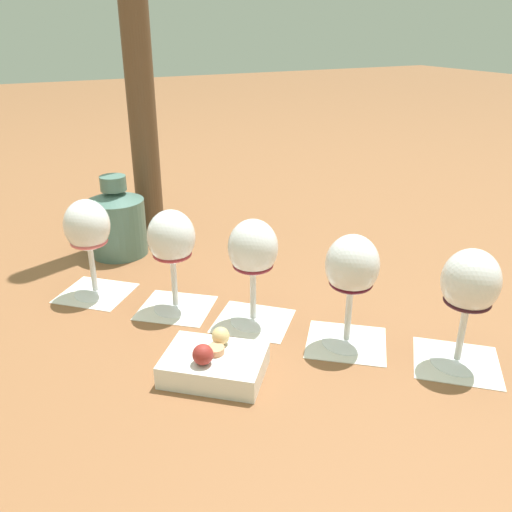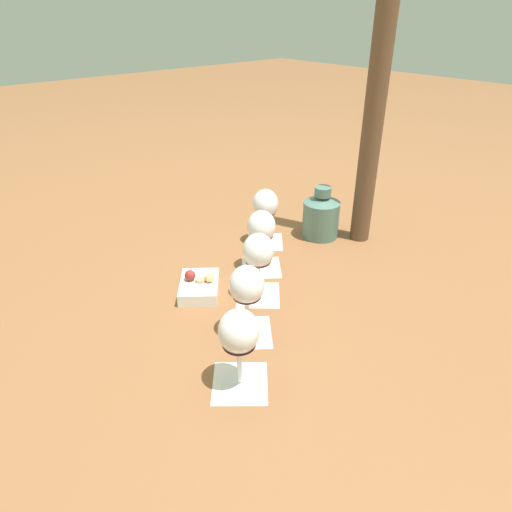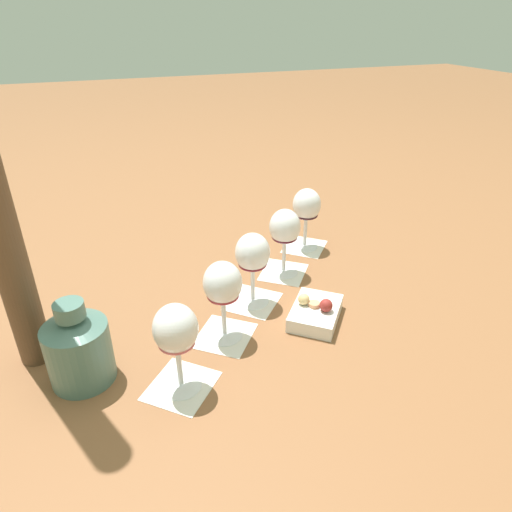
{
  "view_description": "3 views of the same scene",
  "coord_description": "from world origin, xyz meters",
  "px_view_note": "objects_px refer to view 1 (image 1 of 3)",
  "views": [
    {
      "loc": [
        0.68,
        -0.34,
        0.45
      ],
      "look_at": [
        0.0,
        0.0,
        0.12
      ],
      "focal_mm": 38.0,
      "sensor_mm": 36.0,
      "label": 1
    },
    {
      "loc": [
        0.64,
        0.73,
        0.66
      ],
      "look_at": [
        0.0,
        0.0,
        0.12
      ],
      "focal_mm": 32.0,
      "sensor_mm": 36.0,
      "label": 2
    },
    {
      "loc": [
        -0.31,
        -0.83,
        0.6
      ],
      "look_at": [
        0.0,
        0.0,
        0.12
      ],
      "focal_mm": 32.0,
      "sensor_mm": 36.0,
      "label": 3
    }
  ],
  "objects_px": {
    "wine_glass_1": "(172,242)",
    "snack_dish": "(214,363)",
    "umbrella_pole": "(133,6)",
    "ceramic_vase": "(117,221)",
    "wine_glass_3": "(352,271)",
    "wine_glass_4": "(470,287)",
    "wine_glass_2": "(256,253)",
    "wine_glass_0": "(88,231)"
  },
  "relations": [
    {
      "from": "wine_glass_1",
      "to": "snack_dish",
      "type": "xyz_separation_m",
      "value": [
        0.2,
        -0.01,
        -0.1
      ]
    },
    {
      "from": "wine_glass_1",
      "to": "snack_dish",
      "type": "distance_m",
      "value": 0.23
    },
    {
      "from": "snack_dish",
      "to": "umbrella_pole",
      "type": "relative_size",
      "value": 0.18
    },
    {
      "from": "snack_dish",
      "to": "umbrella_pole",
      "type": "distance_m",
      "value": 0.73
    },
    {
      "from": "ceramic_vase",
      "to": "snack_dish",
      "type": "relative_size",
      "value": 1.0
    },
    {
      "from": "ceramic_vase",
      "to": "umbrella_pole",
      "type": "distance_m",
      "value": 0.42
    },
    {
      "from": "wine_glass_3",
      "to": "ceramic_vase",
      "type": "bearing_deg",
      "value": -156.0
    },
    {
      "from": "wine_glass_1",
      "to": "snack_dish",
      "type": "relative_size",
      "value": 1.04
    },
    {
      "from": "wine_glass_1",
      "to": "wine_glass_4",
      "type": "xyz_separation_m",
      "value": [
        0.33,
        0.31,
        0.0
      ]
    },
    {
      "from": "wine_glass_3",
      "to": "umbrella_pole",
      "type": "height_order",
      "value": "umbrella_pole"
    },
    {
      "from": "wine_glass_2",
      "to": "wine_glass_4",
      "type": "bearing_deg",
      "value": 41.0
    },
    {
      "from": "wine_glass_4",
      "to": "wine_glass_2",
      "type": "bearing_deg",
      "value": -139.0
    },
    {
      "from": "wine_glass_2",
      "to": "snack_dish",
      "type": "height_order",
      "value": "wine_glass_2"
    },
    {
      "from": "ceramic_vase",
      "to": "umbrella_pole",
      "type": "relative_size",
      "value": 0.18
    },
    {
      "from": "wine_glass_4",
      "to": "umbrella_pole",
      "type": "relative_size",
      "value": 0.18
    },
    {
      "from": "wine_glass_3",
      "to": "wine_glass_4",
      "type": "height_order",
      "value": "same"
    },
    {
      "from": "wine_glass_3",
      "to": "wine_glass_4",
      "type": "bearing_deg",
      "value": 44.16
    },
    {
      "from": "umbrella_pole",
      "to": "wine_glass_1",
      "type": "bearing_deg",
      "value": -10.47
    },
    {
      "from": "wine_glass_2",
      "to": "ceramic_vase",
      "type": "bearing_deg",
      "value": -161.21
    },
    {
      "from": "wine_glass_0",
      "to": "wine_glass_4",
      "type": "distance_m",
      "value": 0.61
    },
    {
      "from": "wine_glass_1",
      "to": "wine_glass_2",
      "type": "xyz_separation_m",
      "value": [
        0.1,
        0.1,
        -0.0
      ]
    },
    {
      "from": "wine_glass_3",
      "to": "ceramic_vase",
      "type": "height_order",
      "value": "wine_glass_3"
    },
    {
      "from": "wine_glass_2",
      "to": "snack_dish",
      "type": "xyz_separation_m",
      "value": [
        0.1,
        -0.12,
        -0.1
      ]
    },
    {
      "from": "wine_glass_0",
      "to": "wine_glass_4",
      "type": "height_order",
      "value": "same"
    },
    {
      "from": "wine_glass_2",
      "to": "wine_glass_1",
      "type": "bearing_deg",
      "value": -133.95
    },
    {
      "from": "wine_glass_1",
      "to": "ceramic_vase",
      "type": "xyz_separation_m",
      "value": [
        -0.28,
        -0.03,
        -0.05
      ]
    },
    {
      "from": "snack_dish",
      "to": "wine_glass_3",
      "type": "bearing_deg",
      "value": 85.71
    },
    {
      "from": "wine_glass_0",
      "to": "umbrella_pole",
      "type": "xyz_separation_m",
      "value": [
        -0.25,
        0.18,
        0.35
      ]
    },
    {
      "from": "wine_glass_1",
      "to": "ceramic_vase",
      "type": "height_order",
      "value": "wine_glass_1"
    },
    {
      "from": "wine_glass_0",
      "to": "wine_glass_4",
      "type": "xyz_separation_m",
      "value": [
        0.45,
        0.42,
        0.0
      ]
    },
    {
      "from": "wine_glass_4",
      "to": "umbrella_pole",
      "type": "distance_m",
      "value": 0.81
    },
    {
      "from": "snack_dish",
      "to": "umbrella_pole",
      "type": "xyz_separation_m",
      "value": [
        -0.56,
        0.08,
        0.45
      ]
    },
    {
      "from": "snack_dish",
      "to": "wine_glass_2",
      "type": "bearing_deg",
      "value": 132.02
    },
    {
      "from": "wine_glass_2",
      "to": "wine_glass_4",
      "type": "xyz_separation_m",
      "value": [
        0.23,
        0.2,
        0.0
      ]
    },
    {
      "from": "wine_glass_3",
      "to": "wine_glass_4",
      "type": "distance_m",
      "value": 0.16
    },
    {
      "from": "wine_glass_0",
      "to": "umbrella_pole",
      "type": "bearing_deg",
      "value": 144.25
    },
    {
      "from": "umbrella_pole",
      "to": "wine_glass_0",
      "type": "bearing_deg",
      "value": -35.75
    },
    {
      "from": "wine_glass_0",
      "to": "wine_glass_3",
      "type": "height_order",
      "value": "same"
    },
    {
      "from": "wine_glass_0",
      "to": "umbrella_pole",
      "type": "height_order",
      "value": "umbrella_pole"
    },
    {
      "from": "wine_glass_1",
      "to": "wine_glass_2",
      "type": "relative_size",
      "value": 1.0
    },
    {
      "from": "wine_glass_0",
      "to": "wine_glass_1",
      "type": "bearing_deg",
      "value": 43.6
    },
    {
      "from": "wine_glass_2",
      "to": "umbrella_pole",
      "type": "bearing_deg",
      "value": -175.65
    }
  ]
}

